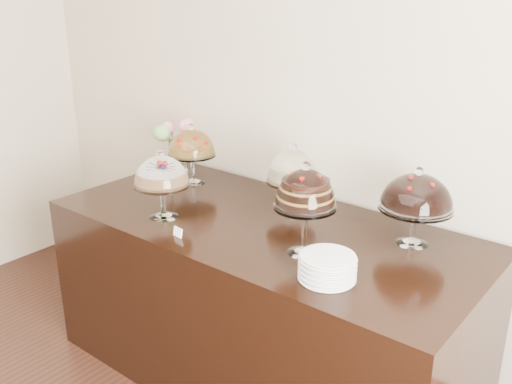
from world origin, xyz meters
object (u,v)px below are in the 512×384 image
Objects in this scene: cake_stand_sugar_sponge at (161,174)px; cake_stand_dark_choco at (417,195)px; plate_stack at (327,267)px; cake_stand_fruit_tart at (192,145)px; cake_stand_choco_layer at (305,192)px; cake_stand_cheesecake at (293,169)px; display_counter at (262,301)px; flower_vase at (176,141)px.

cake_stand_dark_choco is (1.13, 0.50, 0.01)m from cake_stand_sugar_sponge.
cake_stand_dark_choco reaches higher than plate_stack.
cake_stand_dark_choco reaches higher than cake_stand_fruit_tart.
cake_stand_fruit_tart reaches higher than cake_stand_sugar_sponge.
plate_stack is at bearing -103.06° from cake_stand_dark_choco.
cake_stand_sugar_sponge is 0.98× the size of cake_stand_fruit_tart.
cake_stand_fruit_tart is at bearing 160.99° from cake_stand_choco_layer.
cake_stand_cheesecake is at bearing 131.22° from cake_stand_choco_layer.
cake_stand_sugar_sponge is 0.99× the size of cake_stand_cheesecake.
flower_vase is at bearing 162.10° from display_counter.
flower_vase is 1.59m from plate_stack.
cake_stand_dark_choco reaches higher than display_counter.
cake_stand_fruit_tart is 1.02× the size of flower_vase.
flower_vase is at bearing 158.44° from plate_stack.
cake_stand_fruit_tart is at bearing -19.80° from flower_vase.
cake_stand_sugar_sponge and flower_vase have the same top height.
cake_stand_cheesecake is at bearing 2.80° from cake_stand_fruit_tart.
cake_stand_cheesecake is (0.00, 0.25, 0.67)m from display_counter.
flower_vase reaches higher than plate_stack.
display_counter is 5.96× the size of cake_stand_dark_choco.
cake_stand_dark_choco is 1.60m from flower_vase.
plate_stack is (1.00, -0.04, -0.18)m from cake_stand_sugar_sponge.
cake_stand_dark_choco is at bearing 20.03° from display_counter.
cake_stand_choco_layer is 1.86× the size of plate_stack.
plate_stack is at bearing -21.86° from cake_stand_fruit_tart.
cake_stand_sugar_sponge is at bearing -156.06° from cake_stand_dark_choco.
cake_stand_dark_choco is 1.38m from cake_stand_fruit_tart.
cake_stand_dark_choco is 1.62× the size of plate_stack.
cake_stand_cheesecake reaches higher than display_counter.
display_counter is 0.85m from cake_stand_sugar_sponge.
cake_stand_cheesecake is (0.45, 0.50, -0.01)m from cake_stand_sugar_sponge.
cake_stand_choco_layer is at bearing -48.78° from cake_stand_cheesecake.
flower_vase is at bearing 130.80° from cake_stand_sugar_sponge.
plate_stack reaches higher than display_counter.
cake_stand_cheesecake reaches higher than flower_vase.
flower_vase is at bearing 160.20° from cake_stand_fruit_tart.
cake_stand_choco_layer is (0.79, 0.11, 0.06)m from cake_stand_sugar_sponge.
cake_stand_choco_layer is at bearing 145.77° from plate_stack.
cake_stand_sugar_sponge is 0.67m from cake_stand_cheesecake.
cake_stand_dark_choco is (0.68, -0.00, 0.02)m from cake_stand_cheesecake.
cake_stand_cheesecake is 0.99× the size of cake_stand_fruit_tart.
cake_stand_cheesecake is 0.92m from flower_vase.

